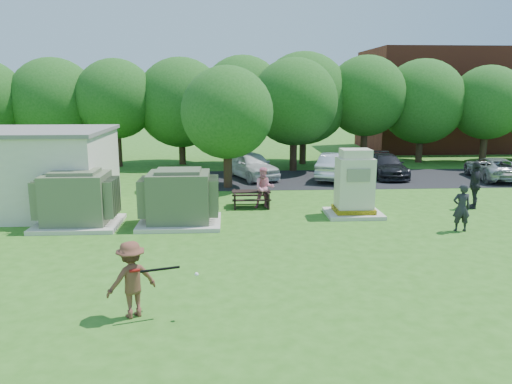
{
  "coord_description": "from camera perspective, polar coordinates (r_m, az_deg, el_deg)",
  "views": [
    {
      "loc": [
        -1.01,
        -13.52,
        4.97
      ],
      "look_at": [
        0.0,
        4.0,
        1.3
      ],
      "focal_mm": 35.0,
      "sensor_mm": 36.0,
      "label": 1
    }
  ],
  "objects": [
    {
      "name": "transformer_right",
      "position": [
        18.55,
        -8.76,
        -0.78
      ],
      "size": [
        3.0,
        2.4,
        2.07
      ],
      "color": "beige",
      "rests_on": "ground"
    },
    {
      "name": "car_silver_b",
      "position": [
        30.61,
        25.42,
        2.47
      ],
      "size": [
        2.48,
        4.56,
        1.21
      ],
      "primitive_type": "imported",
      "rotation": [
        0.0,
        0.0,
        3.03
      ],
      "color": "#A2A3A7",
      "rests_on": "ground"
    },
    {
      "name": "batting_equipment",
      "position": [
        11.08,
        -10.8,
        -8.8
      ],
      "size": [
        1.48,
        0.3,
        0.2
      ],
      "color": "black",
      "rests_on": "ground"
    },
    {
      "name": "parking_strip",
      "position": [
        28.62,
        13.01,
        1.51
      ],
      "size": [
        20.0,
        6.0,
        0.01
      ],
      "primitive_type": "cube",
      "color": "#232326",
      "rests_on": "ground"
    },
    {
      "name": "picnic_table",
      "position": [
        21.19,
        -0.55,
        -0.55
      ],
      "size": [
        1.62,
        1.22,
        0.69
      ],
      "color": "black",
      "rests_on": "ground"
    },
    {
      "name": "tree_row",
      "position": [
        32.15,
        1.65,
        10.35
      ],
      "size": [
        41.3,
        13.3,
        7.3
      ],
      "color": "#47301E",
      "rests_on": "ground"
    },
    {
      "name": "car_dark",
      "position": [
        29.35,
        14.59,
        2.94
      ],
      "size": [
        1.88,
        4.44,
        1.28
      ],
      "primitive_type": "imported",
      "rotation": [
        0.0,
        0.0,
        -0.02
      ],
      "color": "black",
      "rests_on": "ground"
    },
    {
      "name": "person_at_picnic",
      "position": [
        20.86,
        0.95,
        0.47
      ],
      "size": [
        0.86,
        0.67,
        1.74
      ],
      "primitive_type": "imported",
      "rotation": [
        0.0,
        0.0,
        0.02
      ],
      "color": "pink",
      "rests_on": "ground"
    },
    {
      "name": "brick_building",
      "position": [
        44.77,
        22.16,
        9.72
      ],
      "size": [
        15.0,
        8.0,
        8.0
      ],
      "primitive_type": "cube",
      "color": "maroon",
      "rests_on": "ground"
    },
    {
      "name": "person_walking_right",
      "position": [
        22.77,
        23.71,
        0.75
      ],
      "size": [
        0.85,
        1.26,
        1.99
      ],
      "primitive_type": "imported",
      "rotation": [
        0.0,
        0.0,
        4.37
      ],
      "color": "#232328",
      "rests_on": "ground"
    },
    {
      "name": "person_by_generator",
      "position": [
        18.94,
        22.43,
        -1.67
      ],
      "size": [
        0.65,
        0.46,
        1.7
      ],
      "primitive_type": "imported",
      "rotation": [
        0.0,
        0.0,
        3.06
      ],
      "color": "#222127",
      "rests_on": "ground"
    },
    {
      "name": "ground",
      "position": [
        14.44,
        0.92,
        -8.32
      ],
      "size": [
        120.0,
        120.0,
        0.0
      ],
      "primitive_type": "plane",
      "color": "#2D6619",
      "rests_on": "ground"
    },
    {
      "name": "car_white",
      "position": [
        27.89,
        -0.53,
        3.1
      ],
      "size": [
        3.31,
        4.71,
        1.49
      ],
      "primitive_type": "imported",
      "rotation": [
        0.0,
        0.0,
        0.4
      ],
      "color": "silver",
      "rests_on": "ground"
    },
    {
      "name": "generator_cabinet",
      "position": [
        19.98,
        11.17,
        0.59
      ],
      "size": [
        2.17,
        1.78,
        2.65
      ],
      "color": "beige",
      "rests_on": "ground"
    },
    {
      "name": "car_silver_a",
      "position": [
        28.04,
        9.28,
        2.97
      ],
      "size": [
        3.21,
        4.71,
        1.47
      ],
      "primitive_type": "imported",
      "rotation": [
        0.0,
        0.0,
        2.73
      ],
      "color": "silver",
      "rests_on": "ground"
    },
    {
      "name": "batter",
      "position": [
        11.41,
        -14.04,
        -9.66
      ],
      "size": [
        1.29,
        1.12,
        1.73
      ],
      "primitive_type": "imported",
      "rotation": [
        0.0,
        0.0,
        3.68
      ],
      "color": "brown",
      "rests_on": "ground"
    },
    {
      "name": "transformer_left",
      "position": [
        19.26,
        -19.78,
        -0.88
      ],
      "size": [
        3.0,
        2.4,
        2.07
      ],
      "color": "beige",
      "rests_on": "ground"
    }
  ]
}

